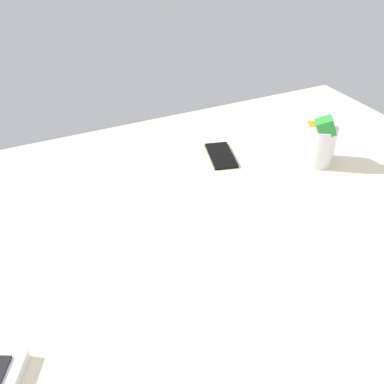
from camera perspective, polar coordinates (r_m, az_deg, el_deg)
bed_mattress at (r=90.89cm, az=1.08°, el=-15.22°), size 180.00×140.00×18.00cm
snack_cup at (r=119.76cm, az=17.09°, el=6.51°), size 9.00×9.99×14.78cm
cell_phone at (r=120.25cm, az=4.01°, el=5.07°), size 10.16×15.27×0.80cm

